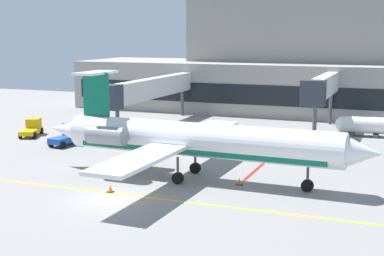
% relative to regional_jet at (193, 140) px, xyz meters
% --- Properties ---
extents(ground, '(120.00, 120.00, 0.11)m').
position_rel_regional_jet_xyz_m(ground, '(-3.75, -6.94, -3.22)').
color(ground, gray).
extents(terminal_building, '(66.06, 17.08, 18.67)m').
position_rel_regional_jet_xyz_m(terminal_building, '(0.78, 42.21, 3.94)').
color(terminal_building, gray).
rests_on(terminal_building, ground).
extents(jet_bridge_west, '(2.40, 16.68, 6.69)m').
position_rel_regional_jet_xyz_m(jet_bridge_west, '(6.39, 24.01, 2.12)').
color(jet_bridge_west, silver).
rests_on(jet_bridge_west, ground).
extents(jet_bridge_east, '(2.40, 22.74, 6.06)m').
position_rel_regional_jet_xyz_m(jet_bridge_east, '(-13.98, 20.93, 1.53)').
color(jet_bridge_east, silver).
rests_on(jet_bridge_east, ground).
extents(regional_jet, '(27.67, 22.50, 8.27)m').
position_rel_regional_jet_xyz_m(regional_jet, '(0.00, 0.00, 0.00)').
color(regional_jet, white).
rests_on(regional_jet, ground).
extents(baggage_tug, '(2.26, 3.89, 2.20)m').
position_rel_regional_jet_xyz_m(baggage_tug, '(-17.03, 8.00, -2.18)').
color(baggage_tug, '#1E4CB2').
rests_on(baggage_tug, ground).
extents(pushback_tractor, '(3.04, 4.45, 1.83)m').
position_rel_regional_jet_xyz_m(pushback_tractor, '(-23.89, 11.07, -2.31)').
color(pushback_tractor, '#E5B20C').
rests_on(pushback_tractor, ground).
extents(fuel_tank, '(6.28, 2.24, 2.19)m').
position_rel_regional_jet_xyz_m(fuel_tank, '(11.06, 24.29, -1.93)').
color(fuel_tank, white).
rests_on(fuel_tank, ground).
extents(safety_cone_alpha, '(0.47, 0.47, 0.55)m').
position_rel_regional_jet_xyz_m(safety_cone_alpha, '(-5.39, 3.36, -2.92)').
color(safety_cone_alpha, orange).
rests_on(safety_cone_alpha, ground).
extents(safety_cone_bravo, '(0.47, 0.47, 0.55)m').
position_rel_regional_jet_xyz_m(safety_cone_bravo, '(3.89, -0.28, -2.92)').
color(safety_cone_bravo, orange).
rests_on(safety_cone_bravo, ground).
extents(safety_cone_charlie, '(0.47, 0.47, 0.55)m').
position_rel_regional_jet_xyz_m(safety_cone_charlie, '(-4.28, -5.60, -2.92)').
color(safety_cone_charlie, orange).
rests_on(safety_cone_charlie, ground).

